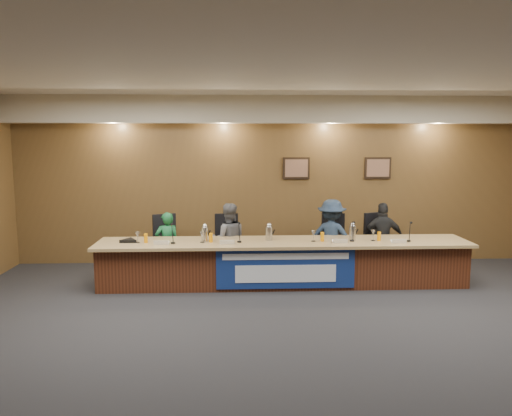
# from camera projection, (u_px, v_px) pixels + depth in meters

# --- Properties ---
(floor) EXTENTS (10.00, 10.00, 0.00)m
(floor) POSITION_uv_depth(u_px,v_px,m) (303.00, 342.00, 5.97)
(floor) COLOR black
(floor) RESTS_ON ground
(ceiling) EXTENTS (10.00, 8.00, 0.04)m
(ceiling) POSITION_uv_depth(u_px,v_px,m) (306.00, 68.00, 5.53)
(ceiling) COLOR silver
(ceiling) RESTS_ON wall_back
(wall_back) EXTENTS (10.00, 0.04, 3.20)m
(wall_back) POSITION_uv_depth(u_px,v_px,m) (275.00, 181.00, 9.71)
(wall_back) COLOR brown
(wall_back) RESTS_ON floor
(soffit) EXTENTS (10.00, 0.50, 0.50)m
(soffit) POSITION_uv_depth(u_px,v_px,m) (277.00, 110.00, 9.27)
(soffit) COLOR beige
(soffit) RESTS_ON wall_back
(dais_body) EXTENTS (6.00, 0.80, 0.70)m
(dais_body) POSITION_uv_depth(u_px,v_px,m) (283.00, 264.00, 8.30)
(dais_body) COLOR #492112
(dais_body) RESTS_ON floor
(dais_top) EXTENTS (6.10, 0.95, 0.05)m
(dais_top) POSITION_uv_depth(u_px,v_px,m) (284.00, 242.00, 8.20)
(dais_top) COLOR #957A4D
(dais_top) RESTS_ON dais_body
(banner) EXTENTS (2.20, 0.02, 0.65)m
(banner) POSITION_uv_depth(u_px,v_px,m) (286.00, 269.00, 7.88)
(banner) COLOR navy
(banner) RESTS_ON dais_body
(banner_text_upper) EXTENTS (2.00, 0.01, 0.10)m
(banner_text_upper) POSITION_uv_depth(u_px,v_px,m) (286.00, 256.00, 7.84)
(banner_text_upper) COLOR silver
(banner_text_upper) RESTS_ON banner
(banner_text_lower) EXTENTS (1.60, 0.01, 0.28)m
(banner_text_lower) POSITION_uv_depth(u_px,v_px,m) (286.00, 274.00, 7.88)
(banner_text_lower) COLOR silver
(banner_text_lower) RESTS_ON banner
(wall_photo_left) EXTENTS (0.52, 0.04, 0.42)m
(wall_photo_left) POSITION_uv_depth(u_px,v_px,m) (296.00, 168.00, 9.66)
(wall_photo_left) COLOR black
(wall_photo_left) RESTS_ON wall_back
(wall_photo_right) EXTENTS (0.52, 0.04, 0.42)m
(wall_photo_right) POSITION_uv_depth(u_px,v_px,m) (378.00, 168.00, 9.73)
(wall_photo_right) COLOR black
(wall_photo_right) RESTS_ON wall_back
(panelist_a) EXTENTS (0.47, 0.36, 1.15)m
(panelist_a) POSITION_uv_depth(u_px,v_px,m) (167.00, 245.00, 8.73)
(panelist_a) COLOR #14532B
(panelist_a) RESTS_ON floor
(panelist_b) EXTENTS (0.67, 0.54, 1.30)m
(panelist_b) POSITION_uv_depth(u_px,v_px,m) (228.00, 240.00, 8.77)
(panelist_b) COLOR #535459
(panelist_b) RESTS_ON floor
(panelist_c) EXTENTS (0.99, 0.76, 1.36)m
(panelist_c) POSITION_uv_depth(u_px,v_px,m) (331.00, 237.00, 8.85)
(panelist_c) COLOR #19283C
(panelist_c) RESTS_ON floor
(panelist_d) EXTENTS (0.79, 0.40, 1.30)m
(panelist_d) POSITION_uv_depth(u_px,v_px,m) (383.00, 239.00, 8.89)
(panelist_d) COLOR black
(panelist_d) RESTS_ON floor
(office_chair_a) EXTENTS (0.63, 0.63, 0.08)m
(office_chair_a) POSITION_uv_depth(u_px,v_px,m) (168.00, 249.00, 8.85)
(office_chair_a) COLOR black
(office_chair_a) RESTS_ON floor
(office_chair_b) EXTENTS (0.55, 0.55, 0.08)m
(office_chair_b) POSITION_uv_depth(u_px,v_px,m) (228.00, 248.00, 8.89)
(office_chair_b) COLOR black
(office_chair_b) RESTS_ON floor
(office_chair_c) EXTENTS (0.63, 0.63, 0.08)m
(office_chair_c) POSITION_uv_depth(u_px,v_px,m) (330.00, 247.00, 8.97)
(office_chair_c) COLOR black
(office_chair_c) RESTS_ON floor
(office_chair_d) EXTENTS (0.62, 0.62, 0.08)m
(office_chair_d) POSITION_uv_depth(u_px,v_px,m) (381.00, 247.00, 9.01)
(office_chair_d) COLOR black
(office_chair_d) RESTS_ON floor
(nameplate_a) EXTENTS (0.24, 0.08, 0.10)m
(nameplate_a) POSITION_uv_depth(u_px,v_px,m) (161.00, 242.00, 7.88)
(nameplate_a) COLOR white
(nameplate_a) RESTS_ON dais_top
(microphone_a) EXTENTS (0.07, 0.07, 0.02)m
(microphone_a) POSITION_uv_depth(u_px,v_px,m) (173.00, 243.00, 7.99)
(microphone_a) COLOR black
(microphone_a) RESTS_ON dais_top
(juice_glass_a) EXTENTS (0.06, 0.06, 0.15)m
(juice_glass_a) POSITION_uv_depth(u_px,v_px,m) (146.00, 238.00, 8.05)
(juice_glass_a) COLOR orange
(juice_glass_a) RESTS_ON dais_top
(water_glass_a) EXTENTS (0.08, 0.08, 0.18)m
(water_glass_a) POSITION_uv_depth(u_px,v_px,m) (138.00, 237.00, 8.03)
(water_glass_a) COLOR silver
(water_glass_a) RESTS_ON dais_top
(nameplate_b) EXTENTS (0.24, 0.08, 0.10)m
(nameplate_b) POSITION_uv_depth(u_px,v_px,m) (227.00, 242.00, 7.91)
(nameplate_b) COLOR white
(nameplate_b) RESTS_ON dais_top
(microphone_b) EXTENTS (0.07, 0.07, 0.02)m
(microphone_b) POSITION_uv_depth(u_px,v_px,m) (239.00, 242.00, 8.09)
(microphone_b) COLOR black
(microphone_b) RESTS_ON dais_top
(juice_glass_b) EXTENTS (0.06, 0.06, 0.15)m
(juice_glass_b) POSITION_uv_depth(u_px,v_px,m) (211.00, 238.00, 8.09)
(juice_glass_b) COLOR orange
(juice_glass_b) RESTS_ON dais_top
(water_glass_b) EXTENTS (0.08, 0.08, 0.18)m
(water_glass_b) POSITION_uv_depth(u_px,v_px,m) (202.00, 237.00, 8.05)
(water_glass_b) COLOR silver
(water_glass_b) RESTS_ON dais_top
(nameplate_c) EXTENTS (0.24, 0.08, 0.10)m
(nameplate_c) POSITION_uv_depth(u_px,v_px,m) (340.00, 241.00, 8.01)
(nameplate_c) COLOR white
(nameplate_c) RESTS_ON dais_top
(microphone_c) EXTENTS (0.07, 0.07, 0.02)m
(microphone_c) POSITION_uv_depth(u_px,v_px,m) (352.00, 241.00, 8.17)
(microphone_c) COLOR black
(microphone_c) RESTS_ON dais_top
(juice_glass_c) EXTENTS (0.06, 0.06, 0.15)m
(juice_glass_c) POSITION_uv_depth(u_px,v_px,m) (322.00, 237.00, 8.16)
(juice_glass_c) COLOR orange
(juice_glass_c) RESTS_ON dais_top
(water_glass_c) EXTENTS (0.08, 0.08, 0.18)m
(water_glass_c) POSITION_uv_depth(u_px,v_px,m) (313.00, 236.00, 8.14)
(water_glass_c) COLOR silver
(water_glass_c) RESTS_ON dais_top
(nameplate_d) EXTENTS (0.24, 0.08, 0.10)m
(nameplate_d) POSITION_uv_depth(u_px,v_px,m) (399.00, 241.00, 7.99)
(nameplate_d) COLOR white
(nameplate_d) RESTS_ON dais_top
(microphone_d) EXTENTS (0.07, 0.07, 0.02)m
(microphone_d) POSITION_uv_depth(u_px,v_px,m) (408.00, 241.00, 8.15)
(microphone_d) COLOR black
(microphone_d) RESTS_ON dais_top
(juice_glass_d) EXTENTS (0.06, 0.06, 0.15)m
(juice_glass_d) POSITION_uv_depth(u_px,v_px,m) (379.00, 236.00, 8.20)
(juice_glass_d) COLOR orange
(juice_glass_d) RESTS_ON dais_top
(water_glass_d) EXTENTS (0.08, 0.08, 0.18)m
(water_glass_d) POSITION_uv_depth(u_px,v_px,m) (373.00, 235.00, 8.19)
(water_glass_d) COLOR silver
(water_glass_d) RESTS_ON dais_top
(carafe_left) EXTENTS (0.11, 0.11, 0.23)m
(carafe_left) POSITION_uv_depth(u_px,v_px,m) (205.00, 234.00, 8.16)
(carafe_left) COLOR silver
(carafe_left) RESTS_ON dais_top
(carafe_mid) EXTENTS (0.12, 0.12, 0.23)m
(carafe_mid) POSITION_uv_depth(u_px,v_px,m) (269.00, 233.00, 8.24)
(carafe_mid) COLOR silver
(carafe_mid) RESTS_ON dais_top
(carafe_right) EXTENTS (0.11, 0.11, 0.25)m
(carafe_right) POSITION_uv_depth(u_px,v_px,m) (353.00, 233.00, 8.22)
(carafe_right) COLOR silver
(carafe_right) RESTS_ON dais_top
(speakerphone) EXTENTS (0.32, 0.32, 0.05)m
(speakerphone) POSITION_uv_depth(u_px,v_px,m) (129.00, 241.00, 8.10)
(speakerphone) COLOR black
(speakerphone) RESTS_ON dais_top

